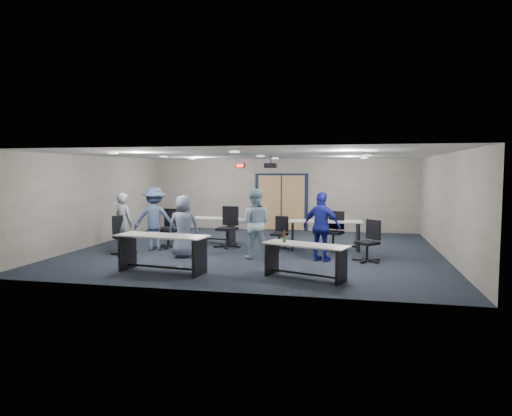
% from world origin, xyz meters
% --- Properties ---
extents(floor, '(10.00, 10.00, 0.00)m').
position_xyz_m(floor, '(0.00, 0.00, 0.00)').
color(floor, black).
rests_on(floor, ground).
extents(back_wall, '(10.00, 0.04, 2.70)m').
position_xyz_m(back_wall, '(0.00, 4.50, 1.35)').
color(back_wall, slate).
rests_on(back_wall, floor).
extents(front_wall, '(10.00, 0.04, 2.70)m').
position_xyz_m(front_wall, '(0.00, -4.50, 1.35)').
color(front_wall, slate).
rests_on(front_wall, floor).
extents(left_wall, '(0.04, 9.00, 2.70)m').
position_xyz_m(left_wall, '(-5.00, 0.00, 1.35)').
color(left_wall, slate).
rests_on(left_wall, floor).
extents(right_wall, '(0.04, 9.00, 2.70)m').
position_xyz_m(right_wall, '(5.00, 0.00, 1.35)').
color(right_wall, slate).
rests_on(right_wall, floor).
extents(ceiling, '(10.00, 9.00, 0.04)m').
position_xyz_m(ceiling, '(0.00, 0.00, 2.70)').
color(ceiling, silver).
rests_on(ceiling, back_wall).
extents(double_door, '(2.00, 0.07, 2.20)m').
position_xyz_m(double_door, '(0.00, 4.46, 1.05)').
color(double_door, black).
rests_on(double_door, back_wall).
extents(exit_sign, '(0.32, 0.07, 0.18)m').
position_xyz_m(exit_sign, '(-1.60, 4.44, 2.45)').
color(exit_sign, black).
rests_on(exit_sign, back_wall).
extents(ceiling_projector, '(0.35, 0.32, 0.37)m').
position_xyz_m(ceiling_projector, '(0.30, 0.50, 2.40)').
color(ceiling_projector, black).
rests_on(ceiling_projector, ceiling).
extents(ceiling_can_lights, '(6.24, 5.74, 0.02)m').
position_xyz_m(ceiling_can_lights, '(0.00, 0.25, 2.67)').
color(ceiling_can_lights, white).
rests_on(ceiling_can_lights, ceiling).
extents(table_front_left, '(2.13, 0.94, 0.83)m').
position_xyz_m(table_front_left, '(-1.48, -3.17, 0.57)').
color(table_front_left, beige).
rests_on(table_front_left, floor).
extents(table_front_right, '(1.89, 1.17, 1.00)m').
position_xyz_m(table_front_right, '(1.68, -3.11, 0.50)').
color(table_front_right, beige).
rests_on(table_front_right, floor).
extents(table_back_left, '(1.97, 0.85, 0.90)m').
position_xyz_m(table_back_left, '(-1.88, 1.17, 0.53)').
color(table_back_left, beige).
rests_on(table_back_left, floor).
extents(table_back_right, '(2.12, 0.89, 0.84)m').
position_xyz_m(table_back_right, '(1.88, 0.46, 0.57)').
color(table_back_right, beige).
rests_on(table_back_right, floor).
extents(chair_back_a, '(0.77, 0.77, 1.13)m').
position_xyz_m(chair_back_a, '(-2.63, -0.14, 0.57)').
color(chair_back_a, black).
rests_on(chair_back_a, floor).
extents(chair_back_b, '(0.86, 0.86, 1.20)m').
position_xyz_m(chair_back_b, '(-0.96, 0.28, 0.60)').
color(chair_back_b, black).
rests_on(chair_back_b, floor).
extents(chair_back_c, '(0.70, 0.70, 0.94)m').
position_xyz_m(chair_back_c, '(0.59, 0.29, 0.47)').
color(chair_back_c, black).
rests_on(chair_back_c, floor).
extents(chair_back_d, '(0.87, 0.87, 1.10)m').
position_xyz_m(chair_back_d, '(2.11, 0.47, 0.55)').
color(chair_back_d, black).
rests_on(chair_back_d, floor).
extents(chair_loose_left, '(0.91, 0.91, 1.05)m').
position_xyz_m(chair_loose_left, '(-3.32, -1.45, 0.52)').
color(chair_loose_left, black).
rests_on(chair_loose_left, floor).
extents(chair_loose_right, '(0.92, 0.92, 1.03)m').
position_xyz_m(chair_loose_right, '(3.00, -1.03, 0.52)').
color(chair_loose_right, black).
rests_on(chair_loose_right, floor).
extents(person_gray, '(0.71, 0.59, 1.65)m').
position_xyz_m(person_gray, '(-3.47, -1.18, 0.83)').
color(person_gray, gray).
rests_on(person_gray, floor).
extents(person_plaid, '(0.89, 0.69, 1.62)m').
position_xyz_m(person_plaid, '(-1.66, -1.40, 0.81)').
color(person_plaid, slate).
rests_on(person_plaid, floor).
extents(person_lightblue, '(0.93, 0.75, 1.80)m').
position_xyz_m(person_lightblue, '(0.18, -1.17, 0.90)').
color(person_lightblue, '#97B8C8').
rests_on(person_lightblue, floor).
extents(person_navy, '(1.10, 0.78, 1.73)m').
position_xyz_m(person_navy, '(1.90, -1.20, 0.87)').
color(person_navy, navy).
rests_on(person_navy, floor).
extents(person_back, '(1.31, 0.99, 1.80)m').
position_xyz_m(person_back, '(-2.87, -0.52, 0.90)').
color(person_back, '#3E4F71').
rests_on(person_back, floor).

